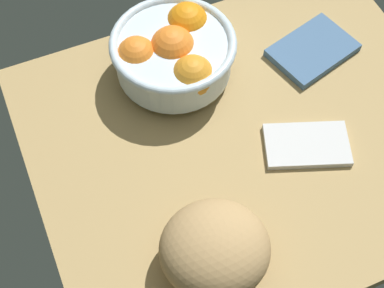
{
  "coord_description": "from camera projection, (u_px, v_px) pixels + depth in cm",
  "views": [
    {
      "loc": [
        30.72,
        46.73,
        86.98
      ],
      "look_at": [
        11.22,
        0.58,
        5.0
      ],
      "focal_mm": 54.59,
      "sensor_mm": 36.0,
      "label": 1
    }
  ],
  "objects": [
    {
      "name": "ground_plane",
      "position": [
        249.0,
        140.0,
        1.04
      ],
      "size": [
        75.94,
        63.31,
        3.0
      ],
      "primitive_type": "cube",
      "color": "tan"
    },
    {
      "name": "napkin_spare",
      "position": [
        313.0,
        50.0,
        1.12
      ],
      "size": [
        17.93,
        14.69,
        1.57
      ],
      "primitive_type": "cube",
      "rotation": [
        0.0,
        0.0,
        0.28
      ],
      "color": "#47688F",
      "rests_on": "ground"
    },
    {
      "name": "bread_loaf",
      "position": [
        215.0,
        249.0,
        0.86
      ],
      "size": [
        20.24,
        19.63,
        11.16
      ],
      "primitive_type": "ellipsoid",
      "rotation": [
        0.0,
        0.0,
        6.01
      ],
      "color": "tan",
      "rests_on": "ground"
    },
    {
      "name": "fruit_bowl",
      "position": [
        174.0,
        52.0,
        1.05
      ],
      "size": [
        22.7,
        22.7,
        11.32
      ],
      "color": "silver",
      "rests_on": "ground"
    },
    {
      "name": "napkin_folded",
      "position": [
        307.0,
        145.0,
        1.01
      ],
      "size": [
        16.66,
        13.22,
        1.21
      ],
      "primitive_type": "cube",
      "rotation": [
        0.0,
        0.0,
        -0.35
      ],
      "color": "silver",
      "rests_on": "ground"
    }
  ]
}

